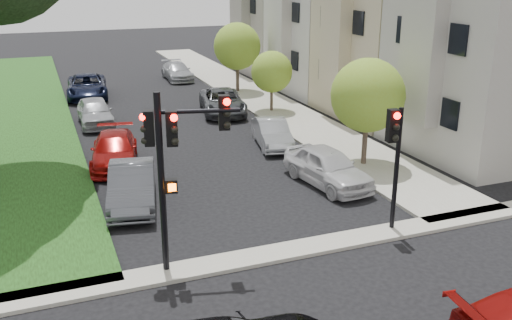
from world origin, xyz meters
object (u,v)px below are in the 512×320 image
object	(u,v)px
small_tree_c	(237,46)
traffic_signal_main	(175,150)
traffic_signal_secondary	(395,147)
car_parked_7	(95,112)
car_parked_4	(177,71)
car_parked_1	(272,133)
car_parked_2	(223,102)
car_parked_5	(132,185)
small_tree_a	(368,95)
car_parked_0	(328,167)
car_parked_6	(114,150)
small_tree_b	(272,72)
car_parked_8	(87,86)

from	to	relation	value
small_tree_c	traffic_signal_main	xyz separation A→B (m)	(-9.59, -22.21, 0.43)
traffic_signal_secondary	car_parked_7	distance (m)	18.68
car_parked_4	car_parked_7	world-z (taller)	car_parked_7
small_tree_c	car_parked_1	xyz separation A→B (m)	(-2.59, -12.29, -2.49)
car_parked_7	car_parked_2	bearing A→B (deg)	0.02
car_parked_4	car_parked_5	bearing A→B (deg)	-106.35
small_tree_a	traffic_signal_main	size ratio (longest dim) A/B	0.90
car_parked_0	car_parked_6	xyz separation A→B (m)	(-7.47, 5.44, -0.07)
traffic_signal_secondary	car_parked_4	bearing A→B (deg)	90.15
small_tree_a	traffic_signal_secondary	size ratio (longest dim) A/B	1.13
car_parked_0	car_parked_7	world-z (taller)	car_parked_0
small_tree_b	traffic_signal_main	world-z (taller)	traffic_signal_main
traffic_signal_secondary	car_parked_5	distance (m)	9.28
car_parked_2	small_tree_b	bearing A→B (deg)	-4.42
car_parked_0	traffic_signal_secondary	bearing A→B (deg)	-98.71
traffic_signal_main	traffic_signal_secondary	world-z (taller)	traffic_signal_main
car_parked_7	traffic_signal_main	bearing A→B (deg)	-88.10
small_tree_b	car_parked_1	xyz separation A→B (m)	(-2.59, -6.27, -1.76)
small_tree_a	car_parked_8	size ratio (longest dim) A/B	0.86
small_tree_b	car_parked_4	distance (m)	12.48
traffic_signal_secondary	car_parked_0	size ratio (longest dim) A/B	0.93
car_parked_5	car_parked_7	distance (m)	11.82
car_parked_2	traffic_signal_main	bearing A→B (deg)	-101.35
small_tree_a	car_parked_1	size ratio (longest dim) A/B	1.18
small_tree_a	car_parked_5	distance (m)	10.34
traffic_signal_secondary	car_parked_4	distance (m)	28.37
car_parked_1	car_parked_8	size ratio (longest dim) A/B	0.73
traffic_signal_main	car_parked_8	world-z (taller)	traffic_signal_main
car_parked_4	car_parked_6	distance (m)	19.79
traffic_signal_main	car_parked_0	distance (m)	8.77
car_parked_1	car_parked_6	world-z (taller)	car_parked_6
car_parked_4	car_parked_8	xyz separation A→B (m)	(-7.02, -3.94, 0.10)
car_parked_2	traffic_signal_secondary	bearing A→B (deg)	-79.05
car_parked_1	small_tree_c	bearing A→B (deg)	89.32
car_parked_0	small_tree_a	bearing A→B (deg)	22.50
car_parked_0	car_parked_8	bearing A→B (deg)	102.73
small_tree_c	traffic_signal_main	world-z (taller)	traffic_signal_main
small_tree_b	car_parked_4	size ratio (longest dim) A/B	0.80
traffic_signal_secondary	car_parked_5	bearing A→B (deg)	144.79
small_tree_c	small_tree_a	bearing A→B (deg)	-90.00
car_parked_5	traffic_signal_main	bearing A→B (deg)	-73.97
small_tree_b	car_parked_0	xyz separation A→B (m)	(-2.55, -11.79, -1.66)
traffic_signal_secondary	car_parked_6	distance (m)	12.52
car_parked_1	car_parked_5	distance (m)	8.85
small_tree_b	traffic_signal_secondary	xyz separation A→B (m)	(-2.67, -16.24, 0.46)
small_tree_a	car_parked_0	xyz separation A→B (m)	(-2.55, -1.45, -2.35)
traffic_signal_main	car_parked_1	size ratio (longest dim) A/B	1.31
car_parked_1	car_parked_8	distance (m)	16.07
car_parked_0	car_parked_8	size ratio (longest dim) A/B	0.82
car_parked_7	car_parked_8	size ratio (longest dim) A/B	0.80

